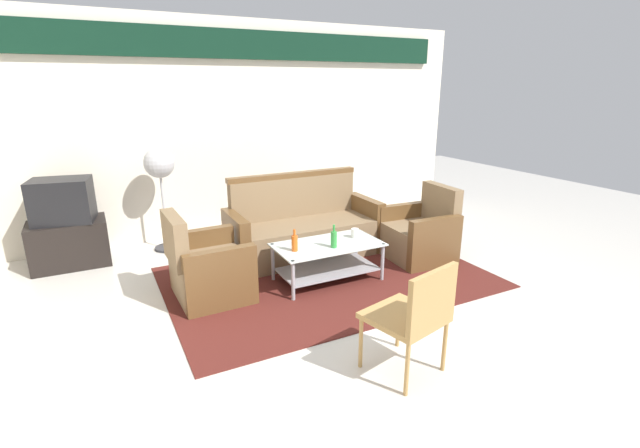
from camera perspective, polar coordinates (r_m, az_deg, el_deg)
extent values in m
plane|color=beige|center=(4.15, 6.62, -11.35)|extent=(14.00, 14.00, 0.00)
cube|color=silver|center=(6.43, -8.51, 11.93)|extent=(6.52, 0.12, 2.80)
cube|color=black|center=(6.34, -8.68, 21.54)|extent=(5.76, 0.08, 0.36)
cube|color=#511E19|center=(4.85, 0.92, -6.76)|extent=(3.29, 2.23, 0.01)
cube|color=#7F6647|center=(5.35, -1.87, -1.95)|extent=(1.60, 0.70, 0.42)
cube|color=#7F6647|center=(5.50, -3.36, 3.47)|extent=(1.60, 0.14, 0.48)
cube|color=brown|center=(5.71, 5.75, 0.29)|extent=(0.12, 0.70, 0.62)
cube|color=brown|center=(5.03, -10.55, -2.29)|extent=(0.12, 0.70, 0.62)
cube|color=brown|center=(5.44, -3.41, 6.23)|extent=(1.64, 0.10, 0.06)
cube|color=#7F6647|center=(4.49, -13.52, -6.44)|extent=(0.68, 0.62, 0.40)
cube|color=#7F6647|center=(4.28, -17.90, -1.90)|extent=(0.14, 0.60, 0.45)
cube|color=brown|center=(4.76, -14.68, -4.00)|extent=(0.66, 0.12, 0.58)
cube|color=brown|center=(4.16, -12.36, -6.95)|extent=(0.66, 0.12, 0.58)
cube|color=#7F6647|center=(5.41, 12.14, -2.23)|extent=(0.69, 0.64, 0.40)
cube|color=#7F6647|center=(5.47, 15.06, 2.44)|extent=(0.16, 0.61, 0.45)
cube|color=brown|center=(5.13, 14.34, -2.39)|extent=(0.66, 0.14, 0.58)
cube|color=brown|center=(5.63, 10.26, -0.35)|extent=(0.66, 0.14, 0.58)
cube|color=silver|center=(4.64, 0.99, -2.62)|extent=(1.10, 0.60, 0.02)
cube|color=#9E9EA5|center=(4.73, 0.97, -5.72)|extent=(1.00, 0.52, 0.02)
cylinder|color=#9E9EA5|center=(4.73, -6.00, -4.81)|extent=(0.04, 0.04, 0.40)
cylinder|color=#9E9EA5|center=(5.15, 4.62, -2.87)|extent=(0.04, 0.04, 0.40)
cylinder|color=#9E9EA5|center=(4.28, -3.43, -7.16)|extent=(0.04, 0.04, 0.40)
cylinder|color=#9E9EA5|center=(4.75, 7.92, -4.77)|extent=(0.04, 0.04, 0.40)
cylinder|color=#D85919|center=(4.42, -3.24, -2.46)|extent=(0.06, 0.06, 0.16)
cylinder|color=#D85919|center=(4.39, -3.26, -1.09)|extent=(0.02, 0.02, 0.07)
cylinder|color=#2D8C38|center=(4.51, 1.74, -1.97)|extent=(0.06, 0.06, 0.17)
cylinder|color=#2D8C38|center=(4.47, 1.76, -0.54)|extent=(0.02, 0.02, 0.07)
cylinder|color=silver|center=(4.82, 4.44, -1.15)|extent=(0.08, 0.08, 0.10)
cube|color=black|center=(5.82, -29.14, -2.18)|extent=(0.80, 0.50, 0.52)
cube|color=black|center=(5.69, -29.87, 2.58)|extent=(0.67, 0.54, 0.48)
cube|color=black|center=(5.91, -29.44, 3.11)|extent=(0.50, 0.10, 0.36)
cylinder|color=#2D2D33|center=(5.98, -18.68, -2.85)|extent=(0.32, 0.32, 0.03)
cylinder|color=#B2B2B7|center=(5.84, -19.14, 1.67)|extent=(0.03, 0.03, 0.95)
sphere|color=#B2B2B7|center=(5.72, -19.72, 7.30)|extent=(0.36, 0.36, 0.36)
cube|color=#AD844C|center=(3.28, 10.60, -11.48)|extent=(0.58, 0.58, 0.04)
cube|color=#AD844C|center=(3.06, 14.07, -9.23)|extent=(0.48, 0.15, 0.40)
cylinder|color=#AD844C|center=(3.36, 5.20, -14.58)|extent=(0.03, 0.03, 0.42)
cylinder|color=#AD844C|center=(3.64, 9.91, -12.13)|extent=(0.03, 0.03, 0.42)
cylinder|color=#AD844C|center=(3.14, 10.98, -17.45)|extent=(0.03, 0.03, 0.42)
cylinder|color=#AD844C|center=(3.43, 15.50, -14.50)|extent=(0.03, 0.03, 0.42)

